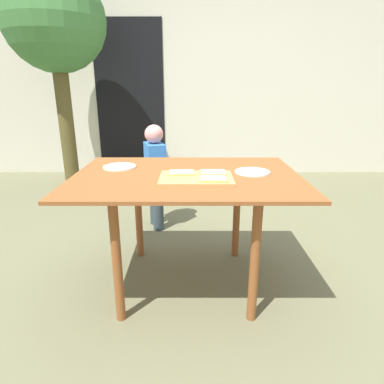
# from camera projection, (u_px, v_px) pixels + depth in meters

# --- Properties ---
(ground_plane) EXTENTS (16.00, 16.00, 0.00)m
(ground_plane) POSITION_uv_depth(u_px,v_px,m) (188.00, 281.00, 2.07)
(ground_plane) COLOR #69694B
(house_wall_back) EXTENTS (8.00, 0.20, 2.86)m
(house_wall_back) POSITION_uv_depth(u_px,v_px,m) (191.00, 66.00, 4.34)
(house_wall_back) COLOR beige
(house_wall_back) RESTS_ON ground
(house_door) EXTENTS (0.90, 0.02, 2.00)m
(house_door) POSITION_uv_depth(u_px,v_px,m) (131.00, 100.00, 4.38)
(house_door) COLOR black
(house_door) RESTS_ON ground
(dining_table) EXTENTS (1.28, 0.92, 0.70)m
(dining_table) POSITION_uv_depth(u_px,v_px,m) (187.00, 189.00, 1.88)
(dining_table) COLOR brown
(dining_table) RESTS_ON ground
(cutting_board) EXTENTS (0.39, 0.27, 0.02)m
(cutting_board) POSITION_uv_depth(u_px,v_px,m) (197.00, 178.00, 1.75)
(cutting_board) COLOR tan
(cutting_board) RESTS_ON dining_table
(pizza_slice_far_right) EXTENTS (0.14, 0.11, 0.01)m
(pizza_slice_far_right) POSITION_uv_depth(u_px,v_px,m) (214.00, 173.00, 1.80)
(pizza_slice_far_right) COLOR tan
(pizza_slice_far_right) RESTS_ON cutting_board
(pizza_slice_far_left) EXTENTS (0.15, 0.11, 0.01)m
(pizza_slice_far_left) POSITION_uv_depth(u_px,v_px,m) (182.00, 173.00, 1.80)
(pizza_slice_far_left) COLOR tan
(pizza_slice_far_left) RESTS_ON cutting_board
(pizza_slice_near_right) EXTENTS (0.15, 0.11, 0.01)m
(pizza_slice_near_right) POSITION_uv_depth(u_px,v_px,m) (214.00, 179.00, 1.68)
(pizza_slice_near_right) COLOR tan
(pizza_slice_near_right) RESTS_ON cutting_board
(plate_white_left) EXTENTS (0.20, 0.20, 0.01)m
(plate_white_left) POSITION_uv_depth(u_px,v_px,m) (121.00, 167.00, 2.01)
(plate_white_left) COLOR white
(plate_white_left) RESTS_ON dining_table
(plate_white_right) EXTENTS (0.20, 0.20, 0.01)m
(plate_white_right) POSITION_uv_depth(u_px,v_px,m) (253.00, 172.00, 1.89)
(plate_white_right) COLOR white
(plate_white_right) RESTS_ON dining_table
(child_left) EXTENTS (0.21, 0.27, 0.88)m
(child_left) POSITION_uv_depth(u_px,v_px,m) (156.00, 172.00, 2.74)
(child_left) COLOR #34454B
(child_left) RESTS_ON ground
(backyard_tree) EXTENTS (1.05, 1.05, 2.35)m
(backyard_tree) POSITION_uv_depth(u_px,v_px,m) (56.00, 24.00, 3.36)
(backyard_tree) COLOR brown
(backyard_tree) RESTS_ON ground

